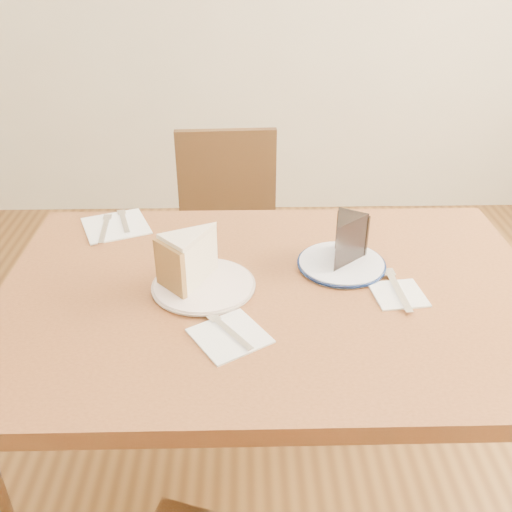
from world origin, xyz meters
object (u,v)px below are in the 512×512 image
Objects in this scene: table at (272,325)px; chocolate_cake at (344,243)px; plate_navy at (341,264)px; plate_cream at (204,285)px; carrot_cake at (195,258)px; chair_far at (229,243)px.

chocolate_cake reaches higher than table.
chocolate_cake reaches higher than plate_navy.
chocolate_cake reaches higher than plate_cream.
plate_navy is 1.55× the size of carrot_cake.
plate_cream is 1.71× the size of carrot_cake.
plate_cream is at bearing 176.58° from table.
plate_navy is at bearing 111.43° from chair_far.
table is 0.24m from carrot_cake.
plate_cream is at bearing -4.09° from carrot_cake.
plate_navy reaches higher than table.
carrot_cake reaches higher than chair_far.
chair_far is 3.85× the size of plate_cream.
plate_navy is 0.34m from carrot_cake.
plate_navy is (0.28, -0.63, 0.29)m from chair_far.
carrot_cake is 0.34m from chocolate_cake.
plate_navy is at bearing 29.69° from table.
plate_cream is (-0.04, -0.72, 0.29)m from chair_far.
chair_far is at bearing -35.82° from chocolate_cake.
chocolate_cake is at bearing 29.74° from table.
chocolate_cake is (0.17, 0.09, 0.16)m from table.
plate_cream is at bearing 45.23° from chocolate_cake.
plate_cream is 0.33m from chocolate_cake.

